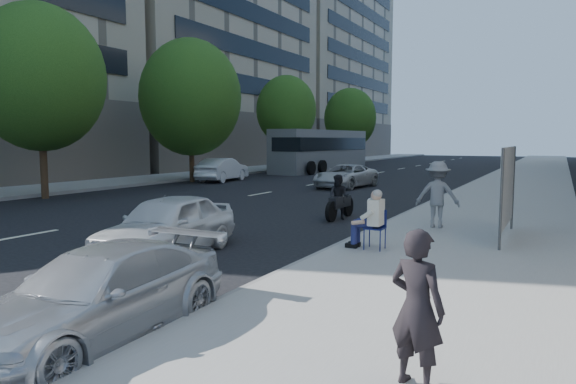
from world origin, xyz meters
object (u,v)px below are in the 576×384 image
Objects in this scene: seated_protester at (371,216)px; protest_banner at (507,187)px; jogger at (437,194)px; motorcycle at (339,199)px; white_sedan_mid at (223,170)px; pedestrian_woman at (417,308)px; white_sedan_near at (167,225)px; bus at (321,151)px; parked_sedan at (99,294)px; white_sedan_far at (346,176)px.

seated_protester is 0.43× the size of protest_banner.
motorcycle is at bearing -22.37° from jogger.
white_sedan_mid is at bearing -43.30° from jogger.
jogger is 2.02m from protest_banner.
white_sedan_near is (-6.33, 3.71, -0.25)m from pedestrian_woman.
bus is at bearing -65.14° from jogger.
white_sedan_mid is (-15.38, 11.71, -0.34)m from jogger.
protest_banner reaches higher than parked_sedan.
pedestrian_woman is at bearing -67.11° from seated_protester.
white_sedan_far is (8.23, -0.38, -0.09)m from white_sedan_mid.
seated_protester is at bearing 126.91° from white_sedan_mid.
parked_sedan is 21.52m from white_sedan_far.
bus reaches higher than white_sedan_far.
white_sedan_mid is at bearing -91.26° from bus.
seated_protester is at bearing -59.67° from bus.
pedestrian_woman reaches higher than white_sedan_far.
bus is at bearing 123.01° from protest_banner.
white_sedan_mid is 16.20m from motorcycle.
pedestrian_woman is 0.39× the size of white_sedan_near.
white_sedan_far is at bearing -56.48° from bus.
pedestrian_woman is 0.13× the size of bus.
white_sedan_near reaches higher than parked_sedan.
bus is at bearing -48.09° from pedestrian_woman.
jogger reaches higher than parked_sedan.
parked_sedan is at bearing -103.68° from seated_protester.
protest_banner is 0.25× the size of bus.
motorcycle is at bearing 71.30° from white_sedan_near.
jogger is 0.40× the size of white_sedan_far.
pedestrian_woman is at bearing -60.27° from bus.
motorcycle is (12.12, -10.76, -0.07)m from white_sedan_mid.
white_sedan_near is 1.93× the size of motorcycle.
white_sedan_near is at bearing -99.46° from motorcycle.
jogger is at bearing 74.96° from parked_sedan.
protest_banner is 15.14m from white_sedan_far.
white_sedan_near is 31.06m from bus.
parked_sedan is 1.92× the size of motorcycle.
bus is at bearing 117.49° from motorcycle.
seated_protester is 6.32m from pedestrian_woman.
bus is at bearing 116.38° from seated_protester.
motorcycle reaches higher than white_sedan_mid.
motorcycle is at bearing 160.34° from protest_banner.
protest_banner is at bearing 136.72° from white_sedan_mid.
parked_sedan is 10.62m from motorcycle.
jogger is at bearing 43.43° from white_sedan_near.
parked_sedan is 0.91× the size of white_sedan_mid.
seated_protester is at bearing 21.22° from white_sedan_near.
white_sedan_near is (-3.87, -2.12, -0.20)m from seated_protester.
bus reaches higher than jogger.
parked_sedan is at bearing -82.35° from motorcycle.
seated_protester reaches higher than white_sedan_mid.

